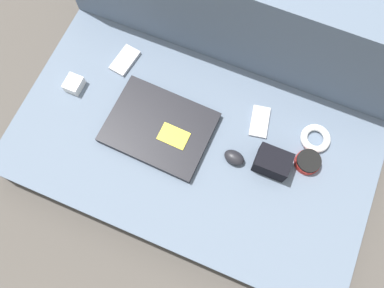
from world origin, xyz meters
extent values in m
plane|color=#4C4742|center=(0.00, 0.00, 0.00)|extent=(8.00, 8.00, 0.00)
cube|color=slate|center=(0.00, 0.00, 0.07)|extent=(1.13, 0.63, 0.14)
cube|color=slate|center=(0.00, 0.41, 0.24)|extent=(1.13, 0.20, 0.48)
cube|color=black|center=(-0.12, 0.01, 0.15)|extent=(0.33, 0.25, 0.02)
cube|color=yellow|center=(-0.06, 0.00, 0.17)|extent=(0.09, 0.06, 0.00)
ellipsoid|color=black|center=(0.14, 0.01, 0.16)|extent=(0.07, 0.05, 0.03)
cylinder|color=red|center=(0.35, 0.08, 0.15)|extent=(0.08, 0.08, 0.02)
cylinder|color=black|center=(0.35, 0.08, 0.17)|extent=(0.07, 0.07, 0.01)
cube|color=#B7B7BC|center=(0.17, 0.16, 0.14)|extent=(0.07, 0.11, 0.01)
cube|color=#B7B7BC|center=(-0.32, 0.19, 0.15)|extent=(0.07, 0.11, 0.01)
cube|color=black|center=(0.25, 0.03, 0.18)|extent=(0.10, 0.07, 0.07)
cube|color=silver|center=(-0.43, 0.04, 0.16)|extent=(0.05, 0.06, 0.03)
torus|color=white|center=(0.35, 0.17, 0.15)|extent=(0.09, 0.09, 0.02)
camera|label=1|loc=(0.14, -0.32, 1.25)|focal=35.00mm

